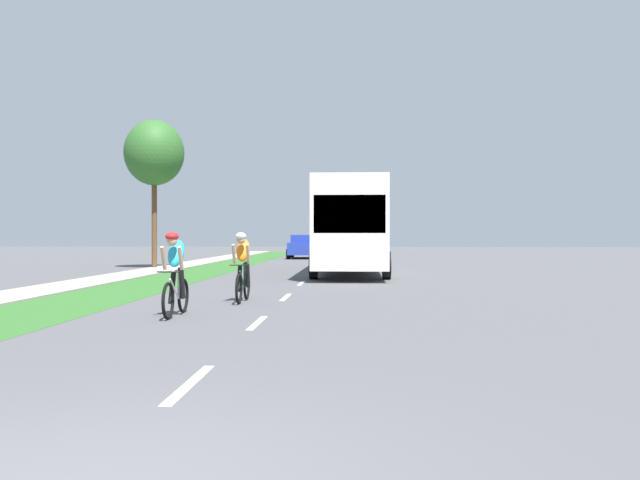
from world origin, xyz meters
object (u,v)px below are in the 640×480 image
(cyclist_lead, at_px, (175,273))
(sedan_blue, at_px, (304,246))
(pickup_black, at_px, (355,243))
(street_tree_near, at_px, (154,154))
(bus_white, at_px, (351,223))
(cyclist_trailing, at_px, (243,266))

(cyclist_lead, relative_size, sedan_blue, 0.40)
(pickup_black, height_order, street_tree_near, street_tree_near)
(bus_white, relative_size, street_tree_near, 1.72)
(cyclist_trailing, bearing_deg, bus_white, 78.31)
(cyclist_lead, xyz_separation_m, sedan_blue, (0.04, 30.41, -0.04))
(bus_white, bearing_deg, cyclist_lead, -102.65)
(bus_white, xyz_separation_m, sedan_blue, (-3.15, 16.21, -1.21))
(sedan_blue, bearing_deg, cyclist_lead, -90.08)
(cyclist_lead, bearing_deg, street_tree_near, 108.41)
(cyclist_lead, distance_m, sedan_blue, 30.41)
(cyclist_trailing, xyz_separation_m, street_tree_near, (-6.54, 14.55, 4.40))
(cyclist_lead, height_order, cyclist_trailing, same)
(sedan_blue, bearing_deg, street_tree_near, -113.68)
(cyclist_trailing, height_order, bus_white, bus_white)
(bus_white, bearing_deg, pickup_black, 89.60)
(cyclist_lead, distance_m, cyclist_trailing, 2.81)
(bus_white, height_order, pickup_black, bus_white)
(cyclist_lead, distance_m, street_tree_near, 18.69)
(cyclist_trailing, xyz_separation_m, sedan_blue, (-0.77, 27.72, -0.04))
(cyclist_trailing, height_order, pickup_black, pickup_black)
(street_tree_near, bearing_deg, pickup_black, 69.33)
(bus_white, relative_size, sedan_blue, 2.70)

